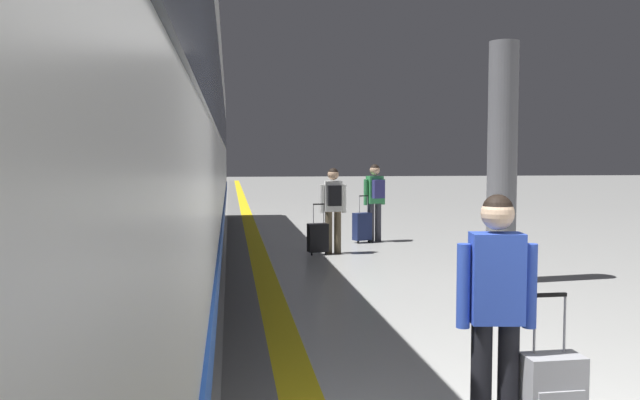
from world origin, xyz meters
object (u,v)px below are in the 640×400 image
suitcase_near (318,238)px  suitcase_mid (362,226)px  high_speed_train (99,106)px  rolling_suitcase_foreground (552,398)px  platform_pillar (502,168)px  passenger_mid (375,196)px  traveller_foreground (496,301)px  passenger_near (333,203)px

suitcase_near → suitcase_mid: (1.20, 1.64, 0.03)m
high_speed_train → rolling_suitcase_foreground: high_speed_train is taller
high_speed_train → platform_pillar: bearing=11.3°
suitcase_near → platform_pillar: (2.38, -3.08, 1.39)m
rolling_suitcase_foreground → passenger_mid: passenger_mid is taller
traveller_foreground → platform_pillar: size_ratio=0.46×
traveller_foreground → suitcase_mid: (1.18, 10.10, -0.60)m
traveller_foreground → suitcase_near: traveller_foreground is taller
passenger_near → passenger_mid: passenger_mid is taller
suitcase_mid → passenger_near: bearing=-120.0°
traveller_foreground → suitcase_mid: 10.18m
suitcase_near → passenger_mid: size_ratio=0.58×
high_speed_train → platform_pillar: (5.61, 1.12, -0.78)m
high_speed_train → suitcase_mid: (4.43, 5.84, -2.14)m
passenger_mid → suitcase_mid: bearing=-155.1°
passenger_near → passenger_mid: size_ratio=0.97×
high_speed_train → passenger_mid: bearing=51.5°
rolling_suitcase_foreground → platform_pillar: 6.00m
high_speed_train → rolling_suitcase_foreground: bearing=-50.4°
suitcase_near → platform_pillar: size_ratio=0.28×
rolling_suitcase_foreground → suitcase_near: rolling_suitcase_foreground is taller
platform_pillar → high_speed_train: bearing=-168.7°
passenger_near → rolling_suitcase_foreground: bearing=-89.7°
passenger_mid → platform_pillar: size_ratio=0.48×
high_speed_train → passenger_near: size_ratio=16.31×
traveller_foreground → passenger_near: (0.30, 8.56, 0.04)m
suitcase_near → rolling_suitcase_foreground: bearing=-87.5°
passenger_near → platform_pillar: 3.86m
high_speed_train → suitcase_near: (3.23, 4.20, -2.17)m
high_speed_train → suitcase_near: size_ratio=27.37×
passenger_mid → traveller_foreground: bearing=-98.4°
rolling_suitcase_foreground → passenger_near: bearing=90.3°
passenger_near → suitcase_mid: bearing=60.0°
passenger_near → suitcase_mid: size_ratio=1.59×
suitcase_mid → passenger_mid: bearing=24.9°
traveller_foreground → rolling_suitcase_foreground: (0.35, -0.10, -0.62)m
high_speed_train → suitcase_near: bearing=52.5°
passenger_mid → passenger_near: bearing=-125.7°
passenger_near → suitcase_mid: (0.88, 1.53, -0.63)m
rolling_suitcase_foreground → traveller_foreground: bearing=164.0°
passenger_near → suitcase_near: (-0.32, -0.11, -0.66)m
suitcase_near → high_speed_train: bearing=-127.5°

